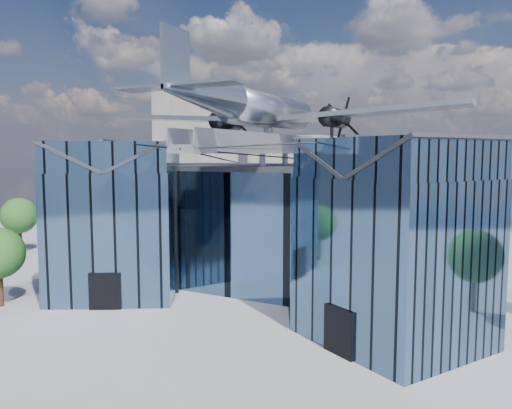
% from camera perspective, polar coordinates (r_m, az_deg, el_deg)
% --- Properties ---
extents(ground_plane, '(120.00, 120.00, 0.00)m').
position_cam_1_polar(ground_plane, '(35.64, -1.53, -11.89)').
color(ground_plane, gray).
extents(museum, '(32.88, 24.50, 17.60)m').
position_cam_1_polar(museum, '(39.48, 2.58, -1.90)').
color(museum, '#415F84').
rests_on(museum, ground).
extents(bg_towers, '(77.00, 24.50, 26.00)m').
position_cam_1_polar(bg_towers, '(81.52, 17.10, 4.98)').
color(bg_towers, slate).
rests_on(bg_towers, ground).
extents(tree_side_w, '(4.61, 4.61, 6.07)m').
position_cam_1_polar(tree_side_w, '(60.18, -25.45, -1.17)').
color(tree_side_w, black).
rests_on(tree_side_w, ground).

